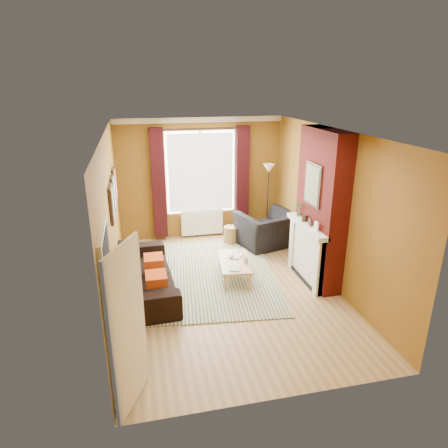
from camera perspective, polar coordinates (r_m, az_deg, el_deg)
The scene contains 12 objects.
ground at distance 7.35m, azimuth 0.43°, elevation -9.12°, with size 5.50×5.50×0.00m, color olive.
room_walls at distance 7.20m, azimuth 4.92°, elevation 2.20°, with size 3.82×5.54×2.83m.
striped_rug at distance 7.80m, azimuth -1.80°, elevation -7.22°, with size 2.73×3.54×0.02m.
sofa at distance 7.25m, azimuth -11.07°, elevation -6.93°, with size 2.33×0.91×0.68m, color black.
armchair at distance 9.05m, azimuth 6.19°, elevation -0.78°, with size 1.20×1.05×0.78m, color black.
coffee_table at distance 7.55m, azimuth 1.52°, elevation -5.52°, with size 0.69×1.16×0.36m.
wicker_stool at distance 9.22m, azimuth 0.93°, elevation -1.55°, with size 0.37×0.37×0.39m.
floor_lamp at distance 9.30m, azimuth 6.35°, elevation 6.24°, with size 0.29×0.29×1.77m.
book_a at distance 7.23m, azimuth 0.83°, elevation -6.30°, with size 0.18×0.24×0.02m, color #999999.
book_b at distance 7.74m, azimuth 1.00°, elevation -4.45°, with size 0.20×0.28×0.02m, color #999999.
mug at distance 7.44m, azimuth 3.17°, elevation -5.20°, with size 0.11×0.11×0.10m, color #999999.
tv_remote at distance 7.65m, azimuth 1.14°, elevation -4.76°, with size 0.10×0.17×0.02m.
Camera 1 is at (-1.47, -6.26, 3.56)m, focal length 32.00 mm.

